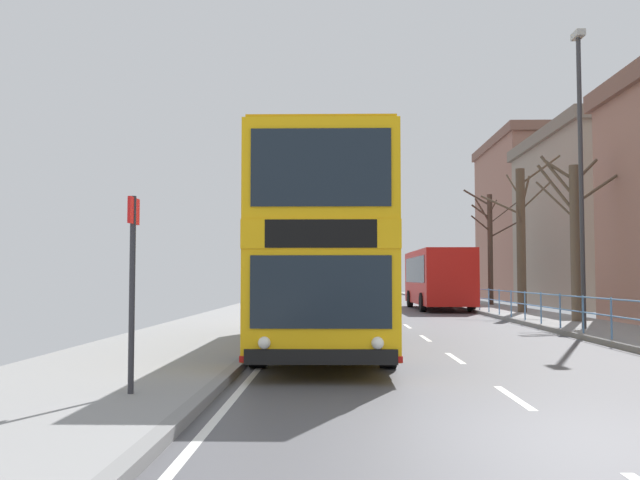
{
  "coord_description": "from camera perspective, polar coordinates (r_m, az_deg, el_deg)",
  "views": [
    {
      "loc": [
        -2.52,
        -7.35,
        1.69
      ],
      "look_at": [
        -2.85,
        7.66,
        2.51
      ],
      "focal_mm": 38.96,
      "sensor_mm": 36.0,
      "label": 1
    }
  ],
  "objects": [
    {
      "name": "background_building_02",
      "position": [
        57.2,
        18.63,
        1.69
      ],
      "size": [
        9.94,
        13.56,
        12.6
      ],
      "color": "#936656",
      "rests_on": "ground"
    },
    {
      "name": "background_bus_far_lane",
      "position": [
        37.92,
        9.65,
        -3.05
      ],
      "size": [
        2.74,
        9.36,
        3.14
      ],
      "color": "red",
      "rests_on": "ground"
    },
    {
      "name": "pedestrian_railing_far_kerb",
      "position": [
        21.87,
        19.92,
        -5.13
      ],
      "size": [
        0.05,
        25.97,
        1.07
      ],
      "color": "#598CC6",
      "rests_on": "ground"
    },
    {
      "name": "street_lamp_far_side",
      "position": [
        23.0,
        20.62,
        6.3
      ],
      "size": [
        0.28,
        0.6,
        9.22
      ],
      "color": "#38383D",
      "rests_on": "ground"
    },
    {
      "name": "bus_stop_sign_near",
      "position": [
        9.72,
        -15.15,
        -2.5
      ],
      "size": [
        0.08,
        0.44,
        2.66
      ],
      "color": "#2D2D33",
      "rests_on": "ground"
    },
    {
      "name": "bare_tree_far_02",
      "position": [
        32.89,
        16.2,
        0.31
      ],
      "size": [
        3.45,
        2.73,
        7.21
      ],
      "color": "#4C3D2D",
      "rests_on": "ground"
    },
    {
      "name": "bare_tree_far_00",
      "position": [
        41.69,
        13.77,
        -0.3
      ],
      "size": [
        3.26,
        1.95,
        6.81
      ],
      "color": "#423328",
      "rests_on": "ground"
    },
    {
      "name": "ground",
      "position": [
        7.75,
        15.23,
        -15.32
      ],
      "size": [
        15.8,
        140.0,
        0.2
      ],
      "color": "#4E4E54"
    },
    {
      "name": "double_decker_bus_main",
      "position": [
        16.38,
        0.41,
        -1.06
      ],
      "size": [
        2.76,
        10.99,
        4.35
      ],
      "color": "#F4B20F",
      "rests_on": "ground"
    },
    {
      "name": "bare_tree_far_01",
      "position": [
        26.69,
        20.18,
        0.53
      ],
      "size": [
        2.89,
        1.53,
        6.11
      ],
      "color": "brown",
      "rests_on": "ground"
    }
  ]
}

